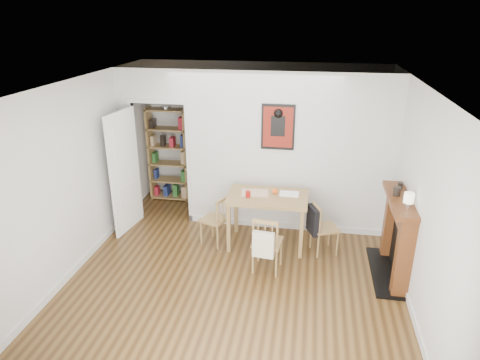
% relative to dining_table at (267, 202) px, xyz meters
% --- Properties ---
extents(ground, '(5.20, 5.20, 0.00)m').
position_rel_dining_table_xyz_m(ground, '(-0.32, -0.77, -0.73)').
color(ground, brown).
rests_on(ground, ground).
extents(room_shell, '(5.20, 5.20, 5.20)m').
position_rel_dining_table_xyz_m(room_shell, '(-0.22, 0.57, 0.57)').
color(room_shell, silver).
rests_on(room_shell, ground).
extents(dining_table, '(1.21, 0.77, 0.83)m').
position_rel_dining_table_xyz_m(dining_table, '(0.00, 0.00, 0.00)').
color(dining_table, olive).
rests_on(dining_table, ground).
extents(chair_left, '(0.52, 0.52, 0.80)m').
position_rel_dining_table_xyz_m(chair_left, '(-0.81, -0.10, -0.32)').
color(chair_left, '#A2854B').
rests_on(chair_left, ground).
extents(chair_right, '(0.55, 0.51, 0.79)m').
position_rel_dining_table_xyz_m(chair_right, '(0.86, -0.09, -0.32)').
color(chair_right, '#A2854B').
rests_on(chair_right, ground).
extents(chair_front, '(0.47, 0.52, 0.85)m').
position_rel_dining_table_xyz_m(chair_front, '(0.08, -0.72, -0.29)').
color(chair_front, '#A2854B').
rests_on(chair_front, ground).
extents(bookshelf, '(0.75, 0.30, 1.79)m').
position_rel_dining_table_xyz_m(bookshelf, '(-2.04, 1.47, 0.16)').
color(bookshelf, olive).
rests_on(bookshelf, ground).
extents(fireplace, '(0.45, 1.25, 1.16)m').
position_rel_dining_table_xyz_m(fireplace, '(1.84, -0.52, -0.11)').
color(fireplace, '#5E2E16').
rests_on(fireplace, ground).
extents(red_glass, '(0.07, 0.07, 0.10)m').
position_rel_dining_table_xyz_m(red_glass, '(-0.28, -0.10, 0.15)').
color(red_glass, maroon).
rests_on(red_glass, dining_table).
extents(orange_fruit, '(0.08, 0.08, 0.08)m').
position_rel_dining_table_xyz_m(orange_fruit, '(0.10, 0.10, 0.14)').
color(orange_fruit, '#FF540D').
rests_on(orange_fruit, dining_table).
extents(placemat, '(0.45, 0.36, 0.00)m').
position_rel_dining_table_xyz_m(placemat, '(-0.20, 0.08, 0.10)').
color(placemat, beige).
rests_on(placemat, dining_table).
extents(notebook, '(0.29, 0.21, 0.01)m').
position_rel_dining_table_xyz_m(notebook, '(0.32, 0.11, 0.11)').
color(notebook, white).
rests_on(notebook, dining_table).
extents(mantel_lamp, '(0.13, 0.13, 0.20)m').
position_rel_dining_table_xyz_m(mantel_lamp, '(1.82, -0.83, 0.56)').
color(mantel_lamp, silver).
rests_on(mantel_lamp, fireplace).
extents(ceramic_jar_a, '(0.10, 0.10, 0.12)m').
position_rel_dining_table_xyz_m(ceramic_jar_a, '(1.75, -0.45, 0.49)').
color(ceramic_jar_a, black).
rests_on(ceramic_jar_a, fireplace).
extents(ceramic_jar_b, '(0.07, 0.07, 0.09)m').
position_rel_dining_table_xyz_m(ceramic_jar_b, '(1.84, -0.21, 0.48)').
color(ceramic_jar_b, black).
rests_on(ceramic_jar_b, fireplace).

